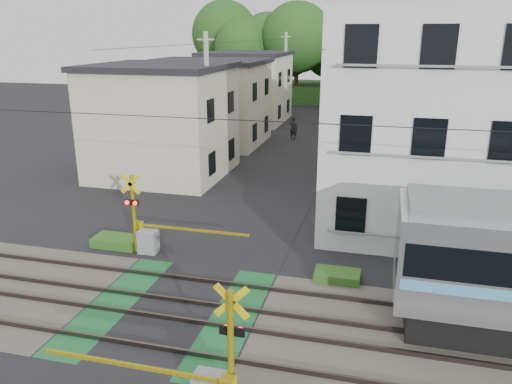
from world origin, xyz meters
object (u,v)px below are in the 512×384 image
(crossing_signal_far, at_px, (146,234))
(pedestrian, at_px, (293,128))
(apartment_block, at_px, (455,117))
(crossing_signal_near, at_px, (212,384))

(crossing_signal_far, relative_size, pedestrian, 2.65)
(apartment_block, bearing_deg, crossing_signal_far, -152.22)
(crossing_signal_far, bearing_deg, crossing_signal_near, -54.71)
(crossing_signal_near, xyz_separation_m, crossing_signal_far, (-5.17, 7.31, 0.00))
(crossing_signal_near, relative_size, pedestrian, 2.65)
(apartment_block, bearing_deg, crossing_signal_near, -114.22)
(apartment_block, distance_m, pedestrian, 19.24)
(crossing_signal_near, height_order, pedestrian, crossing_signal_near)
(crossing_signal_near, relative_size, crossing_signal_far, 1.00)
(pedestrian, bearing_deg, crossing_signal_far, 103.28)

